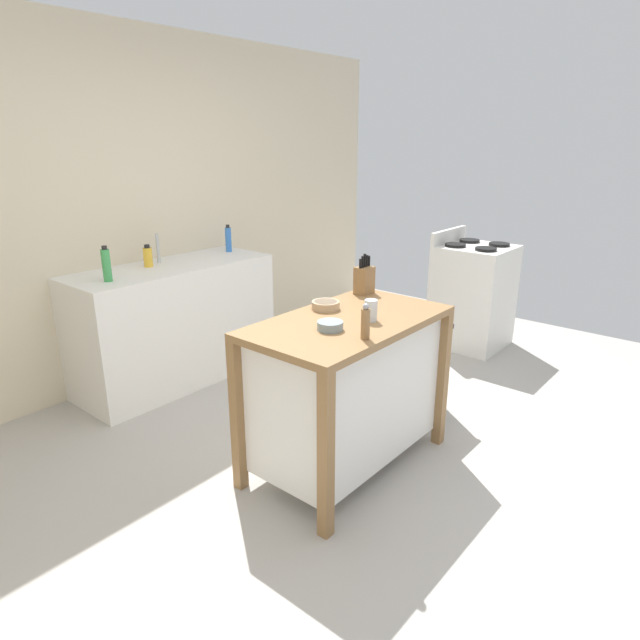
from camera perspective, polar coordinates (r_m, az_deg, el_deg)
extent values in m
plane|color=#ADA8A0|center=(3.30, 5.92, -15.09)|extent=(6.55, 6.55, 0.00)
cube|color=beige|center=(4.45, -18.77, 10.81)|extent=(5.55, 0.10, 2.60)
cube|color=olive|center=(2.95, 2.98, -0.24)|extent=(1.17, 0.66, 0.04)
cube|color=white|center=(3.10, 2.85, -7.20)|extent=(1.07, 0.56, 0.75)
cube|color=olive|center=(2.58, 0.62, -14.17)|extent=(0.06, 0.06, 0.85)
cube|color=olive|center=(3.41, 12.61, -6.11)|extent=(0.06, 0.06, 0.85)
cube|color=olive|center=(2.95, -8.60, -9.96)|extent=(0.06, 0.06, 0.85)
cube|color=olive|center=(3.69, 4.35, -3.73)|extent=(0.06, 0.06, 0.85)
cube|color=olive|center=(3.41, 4.64, 4.15)|extent=(0.11, 0.09, 0.17)
cylinder|color=black|center=(3.35, 4.25, 5.90)|extent=(0.02, 0.02, 0.06)
cylinder|color=black|center=(3.37, 4.47, 6.07)|extent=(0.02, 0.02, 0.07)
cylinder|color=black|center=(3.38, 4.69, 6.22)|extent=(0.02, 0.02, 0.08)
cylinder|color=black|center=(3.40, 4.91, 6.18)|extent=(0.02, 0.02, 0.07)
cylinder|color=black|center=(3.42, 5.12, 6.18)|extent=(0.02, 0.02, 0.06)
cylinder|color=tan|center=(3.10, 0.59, 1.56)|extent=(0.16, 0.16, 0.05)
cylinder|color=brown|center=(3.10, 0.59, 1.91)|extent=(0.13, 0.13, 0.01)
cylinder|color=gray|center=(2.77, 1.07, -0.59)|extent=(0.13, 0.13, 0.04)
cylinder|color=#49555B|center=(2.76, 1.07, -0.21)|extent=(0.11, 0.11, 0.01)
cylinder|color=silver|center=(2.90, 5.32, 1.01)|extent=(0.07, 0.07, 0.12)
cylinder|color=olive|center=(2.64, 4.77, -0.41)|extent=(0.04, 0.04, 0.15)
sphere|color=#99999E|center=(2.61, 4.82, 1.40)|extent=(0.03, 0.03, 0.03)
cube|color=#B7B2A8|center=(3.81, 10.35, -5.37)|extent=(0.34, 0.26, 0.60)
cube|color=black|center=(3.69, 10.63, -0.89)|extent=(0.36, 0.28, 0.03)
cube|color=white|center=(4.36, -14.87, -0.36)|extent=(1.55, 0.60, 0.92)
cube|color=silver|center=(4.23, -15.20, 5.30)|extent=(0.44, 0.36, 0.03)
cylinder|color=#B7BCC1|center=(4.33, -16.58, 7.18)|extent=(0.02, 0.02, 0.22)
cylinder|color=yellow|center=(4.22, -17.52, 6.26)|extent=(0.07, 0.07, 0.14)
cylinder|color=black|center=(4.21, -17.63, 7.35)|extent=(0.04, 0.04, 0.02)
cylinder|color=blue|center=(4.64, -9.55, 8.27)|extent=(0.05, 0.05, 0.20)
cylinder|color=black|center=(4.62, -9.62, 9.64)|extent=(0.03, 0.03, 0.02)
cylinder|color=green|center=(3.86, -21.40, 5.32)|extent=(0.06, 0.06, 0.21)
cylinder|color=black|center=(3.84, -21.60, 7.05)|extent=(0.03, 0.03, 0.02)
cube|color=white|center=(5.13, 15.65, 2.39)|extent=(0.60, 0.60, 0.92)
cube|color=white|center=(5.14, 13.30, 8.55)|extent=(0.60, 0.04, 0.12)
cylinder|color=black|center=(4.85, 16.92, 7.10)|extent=(0.18, 0.18, 0.02)
cylinder|color=black|center=(5.10, 18.20, 7.51)|extent=(0.18, 0.18, 0.02)
cylinder|color=black|center=(4.96, 13.95, 7.60)|extent=(0.18, 0.18, 0.02)
cylinder|color=black|center=(5.21, 15.35, 7.98)|extent=(0.18, 0.18, 0.02)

